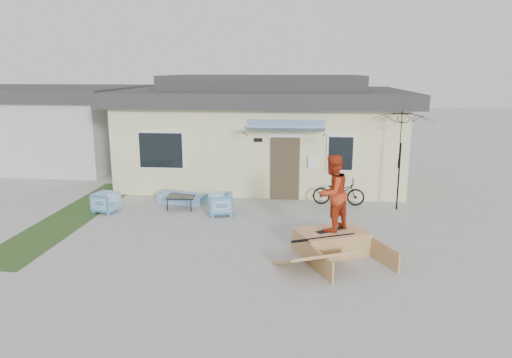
# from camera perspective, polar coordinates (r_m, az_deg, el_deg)

# --- Properties ---
(ground) EXTENTS (90.00, 90.00, 0.00)m
(ground) POSITION_cam_1_polar(r_m,az_deg,el_deg) (11.76, -2.37, -8.13)
(ground) COLOR #9B9B99
(ground) RESTS_ON ground
(grass_strip) EXTENTS (1.40, 8.00, 0.01)m
(grass_strip) POSITION_cam_1_polar(r_m,az_deg,el_deg) (15.14, -21.16, -4.13)
(grass_strip) COLOR #253F1B
(grass_strip) RESTS_ON ground
(house) EXTENTS (10.80, 8.49, 4.10)m
(house) POSITION_cam_1_polar(r_m,az_deg,el_deg) (19.05, 0.99, 6.10)
(house) COLOR beige
(house) RESTS_ON ground
(neighbor_house) EXTENTS (8.60, 7.60, 3.50)m
(neighbor_house) POSITION_cam_1_polar(r_m,az_deg,el_deg) (24.23, -24.30, 6.08)
(neighbor_house) COLOR #ABB4B9
(neighbor_house) RESTS_ON ground
(loveseat) EXTENTS (1.63, 0.83, 0.61)m
(loveseat) POSITION_cam_1_polar(r_m,az_deg,el_deg) (15.55, -8.92, -1.80)
(loveseat) COLOR #20649D
(loveseat) RESTS_ON ground
(armchair_left) EXTENTS (0.76, 0.79, 0.69)m
(armchair_left) POSITION_cam_1_polar(r_m,az_deg,el_deg) (15.09, -17.68, -2.58)
(armchair_left) COLOR #20649D
(armchair_left) RESTS_ON ground
(armchair_right) EXTENTS (0.79, 0.83, 0.72)m
(armchair_right) POSITION_cam_1_polar(r_m,az_deg,el_deg) (14.17, -4.31, -2.92)
(armchair_right) COLOR #20649D
(armchair_right) RESTS_ON ground
(coffee_table) EXTENTS (0.90, 0.90, 0.41)m
(coffee_table) POSITION_cam_1_polar(r_m,az_deg,el_deg) (15.03, -8.92, -2.71)
(coffee_table) COLOR black
(coffee_table) RESTS_ON ground
(bicycle) EXTENTS (1.69, 0.68, 1.06)m
(bicycle) POSITION_cam_1_polar(r_m,az_deg,el_deg) (15.33, 9.97, -1.19)
(bicycle) COLOR black
(bicycle) RESTS_ON ground
(patio_umbrella) EXTENTS (2.41, 2.31, 2.20)m
(patio_umbrella) POSITION_cam_1_polar(r_m,az_deg,el_deg) (15.03, 17.05, 2.90)
(patio_umbrella) COLOR black
(patio_umbrella) RESTS_ON ground
(skate_ramp) EXTENTS (2.31, 2.56, 0.52)m
(skate_ramp) POSITION_cam_1_polar(r_m,az_deg,el_deg) (11.45, 9.12, -7.50)
(skate_ramp) COLOR #A77E4B
(skate_ramp) RESTS_ON ground
(skateboard) EXTENTS (0.76, 0.64, 0.05)m
(skateboard) POSITION_cam_1_polar(r_m,az_deg,el_deg) (11.39, 9.05, -6.06)
(skateboard) COLOR black
(skateboard) RESTS_ON skate_ramp
(skater) EXTENTS (1.09, 1.12, 1.81)m
(skater) POSITION_cam_1_polar(r_m,az_deg,el_deg) (11.13, 9.22, -1.53)
(skater) COLOR #AD3115
(skater) RESTS_ON skateboard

